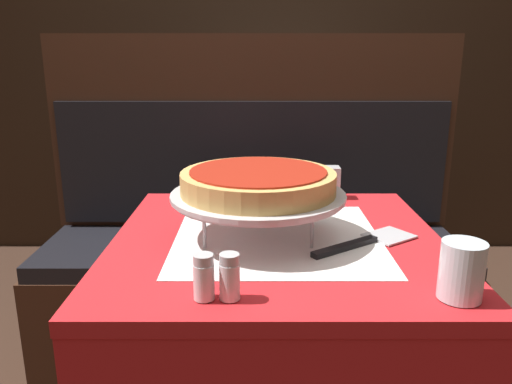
% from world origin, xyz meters
% --- Properties ---
extents(dining_table_front, '(0.75, 0.75, 0.78)m').
position_xyz_m(dining_table_front, '(0.00, 0.00, 0.67)').
color(dining_table_front, red).
rests_on(dining_table_front, ground_plane).
extents(dining_table_rear, '(0.62, 0.62, 0.79)m').
position_xyz_m(dining_table_rear, '(0.10, 1.49, 0.67)').
color(dining_table_rear, beige).
rests_on(dining_table_rear, ground_plane).
extents(booth_bench, '(1.61, 0.50, 1.26)m').
position_xyz_m(booth_bench, '(-0.06, 0.75, 0.36)').
color(booth_bench, '#3D2316').
rests_on(booth_bench, ground_plane).
extents(back_wall_panel, '(6.00, 0.04, 2.40)m').
position_xyz_m(back_wall_panel, '(0.00, 1.94, 1.20)').
color(back_wall_panel, black).
rests_on(back_wall_panel, ground_plane).
extents(pizza_pan_stand, '(0.39, 0.39, 0.10)m').
position_xyz_m(pizza_pan_stand, '(-0.04, -0.00, 0.88)').
color(pizza_pan_stand, '#ADADB2').
rests_on(pizza_pan_stand, dining_table_front).
extents(deep_dish_pizza, '(0.34, 0.34, 0.05)m').
position_xyz_m(deep_dish_pizza, '(-0.04, -0.00, 0.91)').
color(deep_dish_pizza, tan).
rests_on(deep_dish_pizza, pizza_pan_stand).
extents(pizza_server, '(0.26, 0.20, 0.01)m').
position_xyz_m(pizza_server, '(0.19, -0.04, 0.79)').
color(pizza_server, '#BCBCC1').
rests_on(pizza_server, dining_table_front).
extents(water_glass_near, '(0.07, 0.07, 0.10)m').
position_xyz_m(water_glass_near, '(0.30, -0.30, 0.83)').
color(water_glass_near, silver).
rests_on(water_glass_near, dining_table_front).
extents(salt_shaker, '(0.04, 0.04, 0.08)m').
position_xyz_m(salt_shaker, '(-0.14, -0.30, 0.82)').
color(salt_shaker, silver).
rests_on(salt_shaker, dining_table_front).
extents(pepper_shaker, '(0.04, 0.04, 0.08)m').
position_xyz_m(pepper_shaker, '(-0.09, -0.30, 0.82)').
color(pepper_shaker, silver).
rests_on(pepper_shaker, dining_table_front).
extents(napkin_holder, '(0.10, 0.05, 0.09)m').
position_xyz_m(napkin_holder, '(0.14, 0.33, 0.83)').
color(napkin_holder, '#B2B2B7').
rests_on(napkin_holder, dining_table_front).
extents(condiment_caddy, '(0.14, 0.14, 0.17)m').
position_xyz_m(condiment_caddy, '(0.14, 1.48, 0.83)').
color(condiment_caddy, black).
rests_on(condiment_caddy, dining_table_rear).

